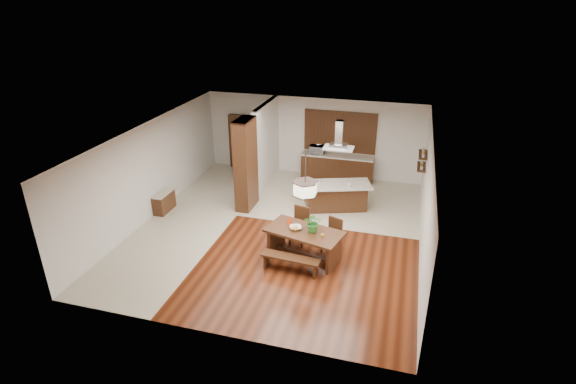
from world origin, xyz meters
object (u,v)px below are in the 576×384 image
(dining_chair_right, at_px, (331,237))
(island_cup, at_px, (349,184))
(dining_table, at_px, (304,238))
(dining_bench, at_px, (291,264))
(range_hood, at_px, (339,135))
(kitchen_island, at_px, (336,196))
(hallway_console, at_px, (164,202))
(fruit_bowl, at_px, (296,228))
(foliage_plant, at_px, (313,223))
(microwave, at_px, (317,150))
(dining_chair_left, at_px, (299,226))
(pendant_lantern, at_px, (305,179))

(dining_chair_right, xyz_separation_m, island_cup, (0.08, 2.51, 0.45))
(dining_table, relative_size, island_cup, 16.42)
(dining_bench, distance_m, range_hood, 4.39)
(dining_table, bearing_deg, kitchen_island, 84.36)
(hallway_console, bearing_deg, fruit_bowl, -17.02)
(foliage_plant, xyz_separation_m, microwave, (-1.08, 5.39, 0.03))
(hallway_console, height_order, island_cup, island_cup)
(foliage_plant, xyz_separation_m, fruit_bowl, (-0.46, 0.00, -0.22))
(fruit_bowl, distance_m, kitchen_island, 3.10)
(hallway_console, bearing_deg, island_cup, 15.14)
(foliage_plant, relative_size, range_hood, 0.56)
(dining_chair_left, bearing_deg, pendant_lantern, -54.43)
(kitchen_island, height_order, range_hood, range_hood)
(dining_chair_right, height_order, pendant_lantern, pendant_lantern)
(hallway_console, height_order, dining_table, dining_table)
(kitchen_island, relative_size, island_cup, 17.87)
(dining_table, height_order, kitchen_island, kitchen_island)
(dining_table, bearing_deg, fruit_bowl, 173.38)
(dining_chair_right, distance_m, foliage_plant, 0.82)
(hallway_console, xyz_separation_m, dining_bench, (4.72, -2.13, -0.11))
(dining_table, xyz_separation_m, kitchen_island, (0.30, 3.05, -0.15))
(dining_table, distance_m, dining_chair_right, 0.78)
(dining_bench, height_order, dining_chair_right, dining_chair_right)
(dining_bench, relative_size, range_hood, 1.65)
(dining_chair_left, distance_m, fruit_bowl, 0.75)
(dining_chair_left, relative_size, range_hood, 1.16)
(pendant_lantern, xyz_separation_m, microwave, (-0.85, 5.42, -1.15))
(island_cup, bearing_deg, dining_bench, -103.48)
(dining_chair_left, height_order, microwave, microwave)
(dining_bench, relative_size, kitchen_island, 0.64)
(foliage_plant, bearing_deg, dining_bench, -119.57)
(hallway_console, xyz_separation_m, foliage_plant, (5.12, -1.43, 0.75))
(dining_table, bearing_deg, hallway_console, 163.46)
(pendant_lantern, xyz_separation_m, kitchen_island, (0.30, 3.05, -1.79))
(kitchen_island, xyz_separation_m, island_cup, (0.40, -0.08, 0.48))
(hallway_console, height_order, dining_bench, hallway_console)
(dining_bench, xyz_separation_m, dining_chair_right, (0.80, 1.14, 0.27))
(fruit_bowl, bearing_deg, dining_bench, -85.01)
(dining_table, bearing_deg, foliage_plant, 6.62)
(hallway_console, relative_size, dining_bench, 0.59)
(kitchen_island, bearing_deg, microwave, 96.74)
(microwave, bearing_deg, dining_bench, -86.08)
(range_hood, bearing_deg, microwave, 115.98)
(fruit_bowl, height_order, range_hood, range_hood)
(dining_chair_left, relative_size, kitchen_island, 0.45)
(dining_chair_left, bearing_deg, dining_table, -54.43)
(dining_bench, relative_size, island_cup, 11.46)
(dining_chair_left, xyz_separation_m, dining_chair_right, (0.94, -0.24, -0.04))
(foliage_plant, height_order, island_cup, foliage_plant)
(island_cup, bearing_deg, fruit_bowl, -107.67)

